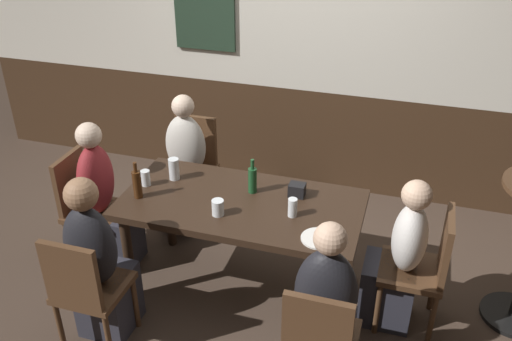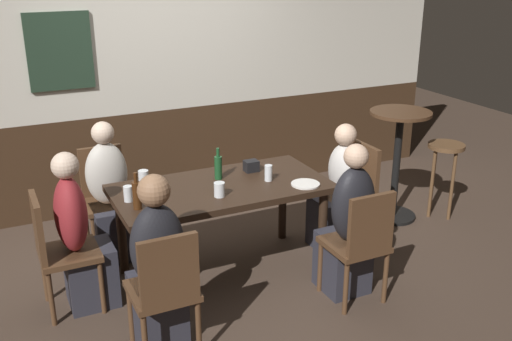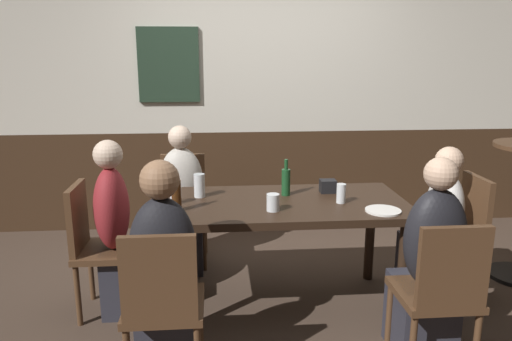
{
  "view_description": "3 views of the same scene",
  "coord_description": "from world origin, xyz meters",
  "px_view_note": "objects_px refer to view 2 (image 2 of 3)",
  "views": [
    {
      "loc": [
        1.02,
        -2.96,
        2.74
      ],
      "look_at": [
        0.13,
        -0.07,
        1.04
      ],
      "focal_mm": 38.81,
      "sensor_mm": 36.0,
      "label": 1
    },
    {
      "loc": [
        -1.56,
        -3.86,
        2.4
      ],
      "look_at": [
        0.25,
        -0.1,
        0.86
      ],
      "focal_mm": 41.39,
      "sensor_mm": 36.0,
      "label": 2
    },
    {
      "loc": [
        -0.44,
        -3.06,
        1.69
      ],
      "look_at": [
        -0.18,
        0.07,
        0.94
      ],
      "focal_mm": 34.24,
      "sensor_mm": 36.0,
      "label": 3
    }
  ],
  "objects_px": {
    "chair_left_near": "(165,287)",
    "highball_clear": "(128,195)",
    "person_head_east": "(338,197)",
    "dining_table": "(221,196)",
    "pint_glass_amber": "(144,182)",
    "chair_left_far": "(106,193)",
    "beer_bottle_brown": "(137,195)",
    "tumbler_short": "(219,190)",
    "plate_white_large": "(305,184)",
    "chair_head_west": "(57,247)",
    "side_bar_table": "(397,156)",
    "person_left_far": "(110,202)",
    "beer_bottle_green": "(218,167)",
    "bar_stool": "(445,160)",
    "person_left_near": "(157,274)",
    "chair_right_near": "(361,241)",
    "person_head_west": "(81,243)",
    "person_right_near": "(348,232)",
    "beer_glass_tall": "(268,174)",
    "condiment_caddy": "(251,166)"
  },
  "relations": [
    {
      "from": "chair_right_near",
      "to": "tumbler_short",
      "type": "distance_m",
      "value": 1.07
    },
    {
      "from": "chair_left_near",
      "to": "plate_white_large",
      "type": "height_order",
      "value": "chair_left_near"
    },
    {
      "from": "beer_glass_tall",
      "to": "beer_bottle_green",
      "type": "relative_size",
      "value": 0.5
    },
    {
      "from": "side_bar_table",
      "to": "pint_glass_amber",
      "type": "bearing_deg",
      "value": -177.55
    },
    {
      "from": "bar_stool",
      "to": "person_left_near",
      "type": "bearing_deg",
      "value": -165.81
    },
    {
      "from": "chair_left_far",
      "to": "person_left_near",
      "type": "distance_m",
      "value": 1.49
    },
    {
      "from": "chair_head_west",
      "to": "chair_left_far",
      "type": "distance_m",
      "value": 0.97
    },
    {
      "from": "dining_table",
      "to": "pint_glass_amber",
      "type": "xyz_separation_m",
      "value": [
        -0.55,
        0.15,
        0.16
      ]
    },
    {
      "from": "dining_table",
      "to": "chair_head_west",
      "type": "relative_size",
      "value": 1.85
    },
    {
      "from": "highball_clear",
      "to": "side_bar_table",
      "type": "distance_m",
      "value": 2.6
    },
    {
      "from": "chair_left_far",
      "to": "person_left_far",
      "type": "height_order",
      "value": "person_left_far"
    },
    {
      "from": "chair_left_near",
      "to": "person_right_near",
      "type": "relative_size",
      "value": 0.75
    },
    {
      "from": "pint_glass_amber",
      "to": "beer_bottle_green",
      "type": "relative_size",
      "value": 0.63
    },
    {
      "from": "beer_bottle_brown",
      "to": "side_bar_table",
      "type": "relative_size",
      "value": 0.25
    },
    {
      "from": "person_head_east",
      "to": "beer_bottle_brown",
      "type": "bearing_deg",
      "value": -175.08
    },
    {
      "from": "person_head_east",
      "to": "tumbler_short",
      "type": "relative_size",
      "value": 10.13
    },
    {
      "from": "highball_clear",
      "to": "bar_stool",
      "type": "height_order",
      "value": "highball_clear"
    },
    {
      "from": "chair_left_far",
      "to": "condiment_caddy",
      "type": "relative_size",
      "value": 8.0
    },
    {
      "from": "chair_left_near",
      "to": "person_right_near",
      "type": "distance_m",
      "value": 1.44
    },
    {
      "from": "person_head_east",
      "to": "person_head_west",
      "type": "bearing_deg",
      "value": 180.0
    },
    {
      "from": "chair_left_near",
      "to": "highball_clear",
      "type": "relative_size",
      "value": 7.7
    },
    {
      "from": "chair_left_far",
      "to": "person_left_far",
      "type": "xyz_separation_m",
      "value": [
        0.0,
        -0.16,
        -0.01
      ]
    },
    {
      "from": "chair_left_far",
      "to": "beer_bottle_brown",
      "type": "distance_m",
      "value": 1.04
    },
    {
      "from": "beer_bottle_green",
      "to": "side_bar_table",
      "type": "xyz_separation_m",
      "value": [
        1.84,
        0.11,
        -0.22
      ]
    },
    {
      "from": "chair_right_near",
      "to": "plate_white_large",
      "type": "height_order",
      "value": "chair_right_near"
    },
    {
      "from": "person_head_west",
      "to": "tumbler_short",
      "type": "distance_m",
      "value": 1.04
    },
    {
      "from": "pint_glass_amber",
      "to": "condiment_caddy",
      "type": "height_order",
      "value": "pint_glass_amber"
    },
    {
      "from": "tumbler_short",
      "to": "beer_bottle_brown",
      "type": "bearing_deg",
      "value": 176.0
    },
    {
      "from": "person_head_west",
      "to": "person_left_near",
      "type": "xyz_separation_m",
      "value": [
        0.35,
        -0.67,
        0.01
      ]
    },
    {
      "from": "beer_glass_tall",
      "to": "side_bar_table",
      "type": "bearing_deg",
      "value": 11.87
    },
    {
      "from": "beer_bottle_green",
      "to": "pint_glass_amber",
      "type": "bearing_deg",
      "value": 179.27
    },
    {
      "from": "person_left_near",
      "to": "highball_clear",
      "type": "xyz_separation_m",
      "value": [
        0.01,
        0.67,
        0.29
      ]
    },
    {
      "from": "chair_head_west",
      "to": "pint_glass_amber",
      "type": "xyz_separation_m",
      "value": [
        0.67,
        0.15,
        0.31
      ]
    },
    {
      "from": "person_head_west",
      "to": "chair_head_west",
      "type": "bearing_deg",
      "value": 180.0
    },
    {
      "from": "condiment_caddy",
      "to": "chair_left_far",
      "type": "bearing_deg",
      "value": 148.71
    },
    {
      "from": "dining_table",
      "to": "beer_bottle_green",
      "type": "height_order",
      "value": "beer_bottle_green"
    },
    {
      "from": "pint_glass_amber",
      "to": "bar_stool",
      "type": "height_order",
      "value": "pint_glass_amber"
    },
    {
      "from": "person_left_far",
      "to": "beer_bottle_green",
      "type": "distance_m",
      "value": 0.98
    },
    {
      "from": "chair_left_far",
      "to": "person_head_east",
      "type": "relative_size",
      "value": 0.81
    },
    {
      "from": "dining_table",
      "to": "beer_glass_tall",
      "type": "bearing_deg",
      "value": -9.75
    },
    {
      "from": "person_left_far",
      "to": "condiment_caddy",
      "type": "bearing_deg",
      "value": -24.41
    },
    {
      "from": "highball_clear",
      "to": "plate_white_large",
      "type": "relative_size",
      "value": 0.52
    },
    {
      "from": "chair_right_near",
      "to": "person_head_east",
      "type": "height_order",
      "value": "person_head_east"
    },
    {
      "from": "person_right_near",
      "to": "highball_clear",
      "type": "relative_size",
      "value": 10.28
    },
    {
      "from": "tumbler_short",
      "to": "beer_bottle_green",
      "type": "distance_m",
      "value": 0.36
    },
    {
      "from": "chair_head_west",
      "to": "person_head_east",
      "type": "bearing_deg",
      "value": 0.0
    },
    {
      "from": "tumbler_short",
      "to": "plate_white_large",
      "type": "distance_m",
      "value": 0.68
    },
    {
      "from": "person_head_east",
      "to": "highball_clear",
      "type": "height_order",
      "value": "person_head_east"
    },
    {
      "from": "chair_left_far",
      "to": "beer_bottle_green",
      "type": "distance_m",
      "value": 1.07
    },
    {
      "from": "beer_glass_tall",
      "to": "beer_bottle_brown",
      "type": "xyz_separation_m",
      "value": [
        -1.05,
        -0.09,
        0.05
      ]
    }
  ]
}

